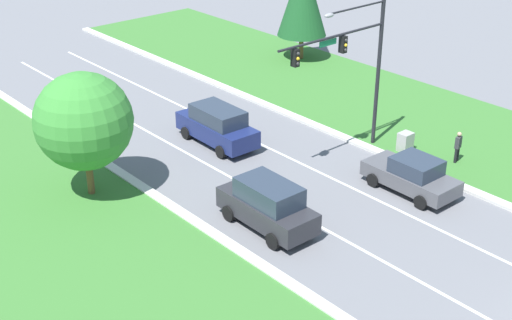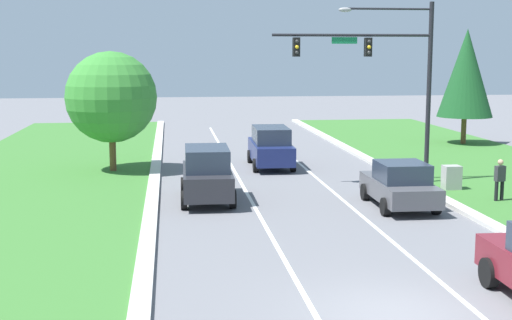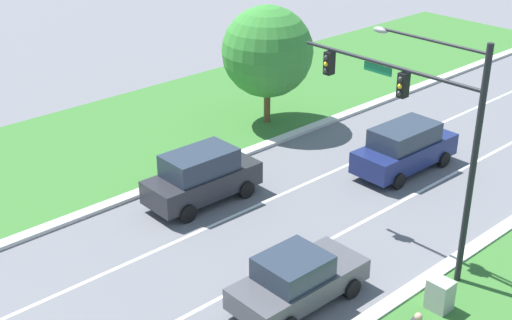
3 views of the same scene
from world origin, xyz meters
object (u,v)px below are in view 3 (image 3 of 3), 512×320
charcoal_suv (202,176)px  graphite_sedan (297,279)px  utility_cabinet (440,296)px  navy_suv (405,148)px  oak_near_left_tree (267,52)px  traffic_signal_mast (422,114)px

charcoal_suv → graphite_sedan: bearing=-14.6°
graphite_sedan → utility_cabinet: 4.31m
navy_suv → utility_cabinet: (6.64, -7.13, -0.51)m
navy_suv → utility_cabinet: bearing=-45.7°
charcoal_suv → oak_near_left_tree: oak_near_left_tree is taller
charcoal_suv → utility_cabinet: size_ratio=4.35×
traffic_signal_mast → graphite_sedan: bearing=-99.3°
graphite_sedan → oak_near_left_tree: size_ratio=0.77×
navy_suv → utility_cabinet: size_ratio=4.69×
traffic_signal_mast → graphite_sedan: 6.40m
traffic_signal_mast → charcoal_suv: traffic_signal_mast is taller
navy_suv → charcoal_suv: charcoal_suv is taller
traffic_signal_mast → oak_near_left_tree: 13.04m
charcoal_suv → oak_near_left_tree: bearing=120.3°
navy_suv → oak_near_left_tree: 8.25m
traffic_signal_mast → charcoal_suv: size_ratio=1.70×
graphite_sedan → charcoal_suv: size_ratio=0.96×
graphite_sedan → navy_suv: navy_suv is taller
traffic_signal_mast → navy_suv: bearing=127.9°
traffic_signal_mast → oak_near_left_tree: traffic_signal_mast is taller
charcoal_suv → utility_cabinet: charcoal_suv is taller
graphite_sedan → oak_near_left_tree: (-11.26, 9.41, 2.78)m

